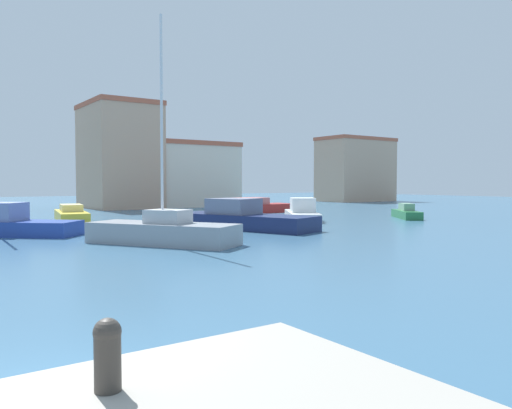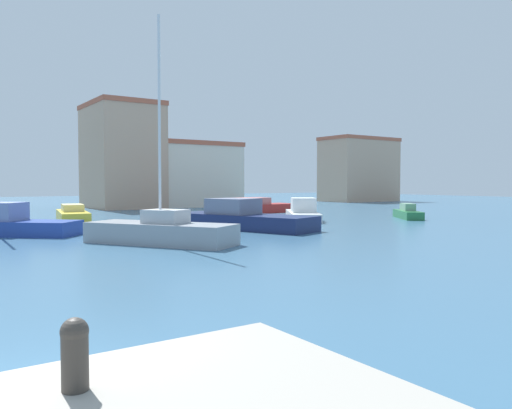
{
  "view_description": "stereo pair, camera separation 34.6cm",
  "coord_description": "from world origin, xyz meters",
  "px_view_note": "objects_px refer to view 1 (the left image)",
  "views": [
    {
      "loc": [
        -1.2,
        -6.42,
        2.74
      ],
      "look_at": [
        17.42,
        20.19,
        1.33
      ],
      "focal_mm": 35.37,
      "sensor_mm": 36.0,
      "label": 1
    },
    {
      "loc": [
        -0.92,
        -6.62,
        2.74
      ],
      "look_at": [
        17.42,
        20.19,
        1.33
      ],
      "focal_mm": 35.37,
      "sensor_mm": 36.0,
      "label": 2
    }
  ],
  "objects_px": {
    "motorboat_white_near_pier": "(302,213)",
    "motorboat_green_inner_mooring": "(406,213)",
    "mooring_bollard": "(107,351)",
    "sailboat_grey_distant_north": "(163,231)",
    "motorboat_yellow_behind_lamppost": "(71,215)",
    "motorboat_navy_mid_harbor": "(242,218)",
    "motorboat_red_distant_east": "(251,207)"
  },
  "relations": [
    {
      "from": "motorboat_green_inner_mooring",
      "to": "motorboat_white_near_pier",
      "type": "distance_m",
      "value": 8.4
    },
    {
      "from": "motorboat_navy_mid_harbor",
      "to": "motorboat_yellow_behind_lamppost",
      "type": "distance_m",
      "value": 14.06
    },
    {
      "from": "motorboat_white_near_pier",
      "to": "motorboat_green_inner_mooring",
      "type": "bearing_deg",
      "value": -22.66
    },
    {
      "from": "motorboat_green_inner_mooring",
      "to": "motorboat_navy_mid_harbor",
      "type": "xyz_separation_m",
      "value": [
        -15.26,
        -0.12,
        0.22
      ]
    },
    {
      "from": "sailboat_grey_distant_north",
      "to": "motorboat_red_distant_east",
      "type": "height_order",
      "value": "sailboat_grey_distant_north"
    },
    {
      "from": "motorboat_green_inner_mooring",
      "to": "motorboat_navy_mid_harbor",
      "type": "distance_m",
      "value": 15.26
    },
    {
      "from": "mooring_bollard",
      "to": "sailboat_grey_distant_north",
      "type": "xyz_separation_m",
      "value": [
        7.97,
        16.31,
        -0.65
      ]
    },
    {
      "from": "motorboat_green_inner_mooring",
      "to": "sailboat_grey_distant_north",
      "type": "bearing_deg",
      "value": -168.97
    },
    {
      "from": "motorboat_green_inner_mooring",
      "to": "motorboat_yellow_behind_lamppost",
      "type": "relative_size",
      "value": 0.63
    },
    {
      "from": "sailboat_grey_distant_north",
      "to": "mooring_bollard",
      "type": "bearing_deg",
      "value": -116.04
    },
    {
      "from": "sailboat_grey_distant_north",
      "to": "motorboat_yellow_behind_lamppost",
      "type": "height_order",
      "value": "sailboat_grey_distant_north"
    },
    {
      "from": "mooring_bollard",
      "to": "motorboat_white_near_pier",
      "type": "relative_size",
      "value": 0.09
    },
    {
      "from": "mooring_bollard",
      "to": "motorboat_red_distant_east",
      "type": "xyz_separation_m",
      "value": [
        24.35,
        33.27,
        -0.72
      ]
    },
    {
      "from": "motorboat_navy_mid_harbor",
      "to": "sailboat_grey_distant_north",
      "type": "height_order",
      "value": "sailboat_grey_distant_north"
    },
    {
      "from": "motorboat_red_distant_east",
      "to": "motorboat_navy_mid_harbor",
      "type": "bearing_deg",
      "value": -126.4
    },
    {
      "from": "mooring_bollard",
      "to": "motorboat_green_inner_mooring",
      "type": "height_order",
      "value": "mooring_bollard"
    },
    {
      "from": "motorboat_green_inner_mooring",
      "to": "motorboat_navy_mid_harbor",
      "type": "bearing_deg",
      "value": -179.53
    },
    {
      "from": "motorboat_green_inner_mooring",
      "to": "motorboat_yellow_behind_lamppost",
      "type": "height_order",
      "value": "motorboat_yellow_behind_lamppost"
    },
    {
      "from": "motorboat_white_near_pier",
      "to": "motorboat_navy_mid_harbor",
      "type": "relative_size",
      "value": 0.74
    },
    {
      "from": "motorboat_white_near_pier",
      "to": "mooring_bollard",
      "type": "bearing_deg",
      "value": -133.24
    },
    {
      "from": "motorboat_navy_mid_harbor",
      "to": "motorboat_red_distant_east",
      "type": "bearing_deg",
      "value": 53.6
    },
    {
      "from": "sailboat_grey_distant_north",
      "to": "motorboat_red_distant_east",
      "type": "distance_m",
      "value": 23.58
    },
    {
      "from": "motorboat_red_distant_east",
      "to": "motorboat_white_near_pier",
      "type": "bearing_deg",
      "value": -101.4
    },
    {
      "from": "motorboat_green_inner_mooring",
      "to": "motorboat_yellow_behind_lamppost",
      "type": "bearing_deg",
      "value": 150.55
    },
    {
      "from": "motorboat_navy_mid_harbor",
      "to": "motorboat_yellow_behind_lamppost",
      "type": "xyz_separation_m",
      "value": [
        -6.55,
        12.44,
        -0.18
      ]
    },
    {
      "from": "mooring_bollard",
      "to": "motorboat_white_near_pier",
      "type": "height_order",
      "value": "motorboat_white_near_pier"
    },
    {
      "from": "mooring_bollard",
      "to": "motorboat_green_inner_mooring",
      "type": "distance_m",
      "value": 36.59
    },
    {
      "from": "motorboat_white_near_pier",
      "to": "sailboat_grey_distant_north",
      "type": "xyz_separation_m",
      "value": [
        -14.48,
        -7.57,
        0.04
      ]
    },
    {
      "from": "motorboat_green_inner_mooring",
      "to": "motorboat_white_near_pier",
      "type": "xyz_separation_m",
      "value": [
        -7.75,
        3.24,
        0.14
      ]
    },
    {
      "from": "motorboat_yellow_behind_lamppost",
      "to": "motorboat_white_near_pier",
      "type": "bearing_deg",
      "value": -32.85
    },
    {
      "from": "mooring_bollard",
      "to": "motorboat_yellow_behind_lamppost",
      "type": "bearing_deg",
      "value": 75.71
    },
    {
      "from": "motorboat_green_inner_mooring",
      "to": "motorboat_navy_mid_harbor",
      "type": "relative_size",
      "value": 0.49
    }
  ]
}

